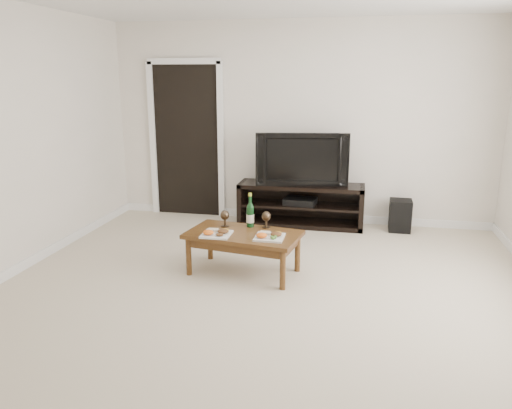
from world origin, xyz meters
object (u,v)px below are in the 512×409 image
at_px(subwoofer, 400,215).
at_px(coffee_table, 244,253).
at_px(television, 302,158).
at_px(media_console, 301,205).

xyz_separation_m(subwoofer, coffee_table, (-1.62, -1.75, 0.01)).
bearing_deg(subwoofer, coffee_table, -131.87).
distance_m(television, subwoofer, 1.43).
distance_m(subwoofer, coffee_table, 2.38).
height_order(media_console, television, television).
bearing_deg(television, media_console, 0.00).
xyz_separation_m(television, subwoofer, (1.26, 0.00, -0.68)).
xyz_separation_m(media_console, subwoofer, (1.26, 0.00, -0.07)).
height_order(media_console, subwoofer, media_console).
xyz_separation_m(media_console, television, (0.00, 0.00, 0.61)).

